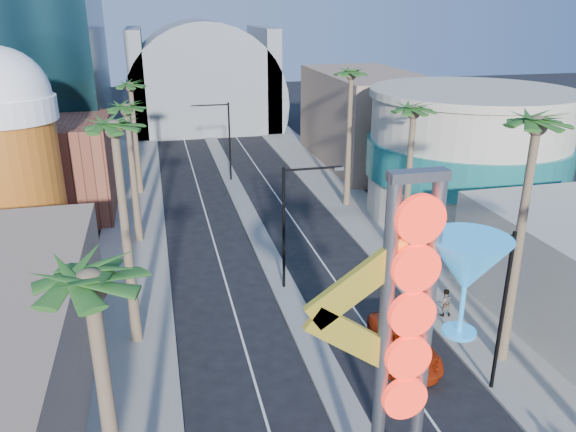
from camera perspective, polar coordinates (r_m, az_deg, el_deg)
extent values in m
cube|color=gray|center=(49.01, -15.37, -0.21)|extent=(5.00, 100.00, 0.15)
cube|color=gray|center=(51.70, 6.10, 1.52)|extent=(5.00, 100.00, 0.15)
cube|color=gray|center=(52.27, -4.88, 1.78)|extent=(1.60, 84.00, 0.15)
cube|color=brown|center=(51.41, -22.98, 4.45)|extent=(10.00, 10.00, 8.00)
cube|color=#9D7E65|center=(64.45, 7.95, 9.81)|extent=(10.00, 20.00, 10.00)
cylinder|color=#AA4D16|center=(43.78, -25.92, 2.74)|extent=(6.40, 6.40, 10.00)
cylinder|color=white|center=(42.63, -27.06, 9.65)|extent=(7.00, 7.00, 1.60)
sphere|color=white|center=(42.52, -27.23, 10.70)|extent=(6.60, 6.60, 6.60)
cylinder|color=#B8B29C|center=(49.52, 17.63, 5.76)|extent=(16.00, 16.00, 10.00)
cylinder|color=teal|center=(49.52, 17.63, 5.76)|extent=(16.60, 16.60, 3.00)
cylinder|color=#B8B29C|center=(48.52, 18.31, 11.80)|extent=(16.60, 16.60, 0.60)
cylinder|color=slate|center=(84.26, -8.61, 11.61)|extent=(22.00, 16.00, 22.00)
cube|color=slate|center=(83.57, -15.03, 13.16)|extent=(2.00, 16.00, 14.00)
cube|color=slate|center=(85.10, -2.50, 13.95)|extent=(2.00, 16.00, 14.00)
cylinder|color=slate|center=(18.57, 9.63, -13.80)|extent=(0.44, 0.44, 12.00)
cylinder|color=slate|center=(19.10, 13.61, -13.05)|extent=(0.44, 0.44, 12.00)
cube|color=slate|center=(16.32, 13.13, 4.03)|extent=(1.80, 0.50, 0.30)
cylinder|color=red|center=(16.40, 13.32, -0.33)|extent=(1.50, 0.25, 1.50)
cylinder|color=red|center=(17.00, 12.90, -5.21)|extent=(1.50, 0.25, 1.50)
cylinder|color=red|center=(17.72, 12.50, -9.73)|extent=(1.50, 0.25, 1.50)
cylinder|color=red|center=(18.54, 12.12, -13.87)|extent=(1.50, 0.25, 1.50)
cylinder|color=red|center=(19.45, 11.76, -17.65)|extent=(1.50, 0.25, 1.50)
cube|color=yellow|center=(16.89, 7.34, -6.72)|extent=(3.47, 0.25, 2.80)
cube|color=yellow|center=(17.89, 7.04, -12.42)|extent=(3.47, 0.25, 2.80)
cone|color=#2795E1|center=(18.25, 17.75, -4.72)|extent=(2.60, 2.60, 1.80)
cylinder|color=#2795E1|center=(18.97, 17.22, -9.10)|extent=(0.16, 0.16, 1.60)
cylinder|color=#2795E1|center=(19.37, 16.97, -11.16)|extent=(1.10, 1.10, 0.12)
cylinder|color=black|center=(34.30, -0.43, -1.47)|extent=(0.18, 0.18, 8.00)
cube|color=black|center=(33.49, 2.56, 4.84)|extent=(3.60, 0.12, 0.12)
cube|color=slate|center=(33.98, 5.17, 4.83)|extent=(0.60, 0.25, 0.18)
cylinder|color=black|center=(56.91, -5.94, 7.43)|extent=(0.18, 0.18, 8.00)
cube|color=black|center=(55.97, -7.95, 11.09)|extent=(3.60, 0.12, 0.12)
cube|color=slate|center=(55.85, -9.60, 10.88)|extent=(0.60, 0.25, 0.18)
cylinder|color=black|center=(27.06, 20.93, -9.37)|extent=(0.18, 0.18, 8.00)
cube|color=black|center=(24.59, 18.91, -2.29)|extent=(3.24, 0.12, 0.12)
cube|color=slate|center=(23.91, 15.94, -2.86)|extent=(0.60, 0.25, 0.18)
sphere|color=#164417|center=(14.58, -19.45, -6.74)|extent=(2.40, 2.40, 2.40)
cylinder|color=brown|center=(29.24, -16.06, -2.65)|extent=(0.40, 0.40, 11.50)
sphere|color=#164417|center=(27.56, -17.24, 8.40)|extent=(2.40, 2.40, 2.40)
cylinder|color=brown|center=(42.70, -15.43, 3.69)|extent=(0.40, 0.40, 10.00)
sphere|color=#164417|center=(41.58, -16.09, 10.29)|extent=(2.40, 2.40, 2.40)
cylinder|color=brown|center=(54.32, -15.20, 7.26)|extent=(0.40, 0.40, 10.00)
sphere|color=#164417|center=(53.44, -15.71, 12.48)|extent=(2.40, 2.40, 2.40)
cylinder|color=brown|center=(28.62, 22.26, -3.40)|extent=(0.40, 0.40, 12.00)
sphere|color=#164417|center=(26.91, 23.98, 8.36)|extent=(2.40, 2.40, 2.40)
cylinder|color=brown|center=(38.51, 12.05, 2.55)|extent=(0.40, 0.40, 10.50)
sphere|color=#164417|center=(37.26, 12.65, 10.25)|extent=(2.40, 2.40, 2.40)
cylinder|color=brown|center=(49.06, 6.18, 7.38)|extent=(0.40, 0.40, 11.50)
sphere|color=#164417|center=(48.08, 6.45, 14.06)|extent=(2.40, 2.40, 2.40)
imported|color=#B52E0D|center=(29.81, 11.69, -12.57)|extent=(3.32, 6.00, 1.59)
imported|color=gray|center=(33.66, 15.63, -8.46)|extent=(0.89, 0.73, 1.65)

